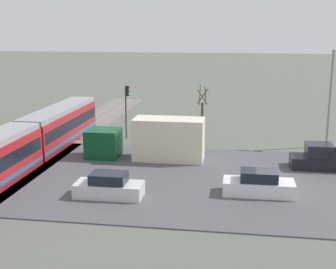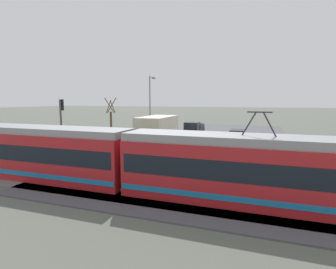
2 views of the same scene
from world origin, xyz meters
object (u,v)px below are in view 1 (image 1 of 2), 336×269
at_px(box_truck, 153,140).
at_px(street_lamp_near_crossing, 333,92).
at_px(sedan_car_0, 259,185).
at_px(no_parking_sign, 181,127).
at_px(pickup_truck, 328,159).
at_px(traffic_light_pole, 127,104).
at_px(street_tree, 202,117).
at_px(light_rail_tram, 27,143).
at_px(sedan_car_1, 109,187).

height_order(box_truck, street_lamp_near_crossing, street_lamp_near_crossing).
xyz_separation_m(sedan_car_0, no_parking_sign, (13.57, 6.66, 0.57)).
distance_m(pickup_truck, no_parking_sign, 13.93).
height_order(pickup_truck, street_lamp_near_crossing, street_lamp_near_crossing).
distance_m(pickup_truck, traffic_light_pole, 18.94).
height_order(sedan_car_0, street_tree, street_tree).
bearing_deg(street_tree, light_rail_tram, 125.04).
bearing_deg(street_tree, no_parking_sign, 86.67).
relative_size(light_rail_tram, no_parking_sign, 12.57).
xyz_separation_m(box_truck, no_parking_sign, (6.54, -1.45, -0.31)).
distance_m(sedan_car_1, traffic_light_pole, 16.18).
bearing_deg(sedan_car_1, traffic_light_pole, 9.67).
bearing_deg(light_rail_tram, no_parking_sign, -50.05).
bearing_deg(street_lamp_near_crossing, sedan_car_0, 153.95).
relative_size(box_truck, street_tree, 1.80).
bearing_deg(pickup_truck, no_parking_sign, 59.13).
height_order(box_truck, street_tree, street_tree).
distance_m(box_truck, pickup_truck, 13.44).
distance_m(light_rail_tram, pickup_truck, 22.92).
bearing_deg(street_tree, sedan_car_0, -160.68).
height_order(pickup_truck, no_parking_sign, no_parking_sign).
distance_m(sedan_car_0, no_parking_sign, 15.12).
height_order(box_truck, pickup_truck, box_truck).
bearing_deg(street_lamp_near_crossing, street_tree, 90.03).
height_order(light_rail_tram, box_truck, light_rail_tram).
distance_m(box_truck, street_lamp_near_crossing, 16.37).
bearing_deg(box_truck, street_lamp_near_crossing, -66.36).
relative_size(street_tree, no_parking_sign, 2.48).
bearing_deg(no_parking_sign, box_truck, 167.47).
height_order(pickup_truck, street_tree, street_tree).
bearing_deg(pickup_truck, traffic_light_pole, 66.39).
bearing_deg(street_lamp_near_crossing, light_rail_tram, 110.46).
distance_m(sedan_car_0, street_lamp_near_crossing, 15.55).
relative_size(light_rail_tram, sedan_car_0, 5.98).
height_order(box_truck, traffic_light_pole, traffic_light_pole).
xyz_separation_m(light_rail_tram, no_parking_sign, (9.10, -10.87, -0.35)).
xyz_separation_m(light_rail_tram, sedan_car_0, (-4.46, -17.53, -0.92)).
bearing_deg(sedan_car_0, box_truck, 49.13).
relative_size(sedan_car_1, street_tree, 0.81).
bearing_deg(sedan_car_0, light_rail_tram, 75.72).
distance_m(pickup_truck, street_tree, 12.33).
bearing_deg(box_truck, no_parking_sign, -12.53).
bearing_deg(sedan_car_0, traffic_light_pole, 40.53).
distance_m(sedan_car_0, sedan_car_1, 9.41).
xyz_separation_m(sedan_car_1, traffic_light_pole, (15.75, 2.68, 2.56)).
height_order(light_rail_tram, traffic_light_pole, traffic_light_pole).
xyz_separation_m(sedan_car_0, traffic_light_pole, (13.94, 11.92, 2.54)).
bearing_deg(sedan_car_0, street_tree, 19.32).
distance_m(light_rail_tram, sedan_car_1, 10.44).
relative_size(pickup_truck, sedan_car_0, 1.28).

